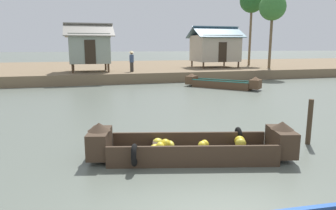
% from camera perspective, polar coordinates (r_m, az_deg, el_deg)
% --- Properties ---
extents(ground_plane, '(300.00, 300.00, 0.00)m').
position_cam_1_polar(ground_plane, '(13.76, -10.51, -1.04)').
color(ground_plane, '#596056').
extents(riverbank_strip, '(160.00, 20.00, 0.78)m').
position_cam_1_polar(riverbank_strip, '(32.85, -13.85, 6.36)').
color(riverbank_strip, '#756047').
rests_on(riverbank_strip, ground).
extents(banana_boat, '(5.16, 2.27, 0.95)m').
position_cam_1_polar(banana_boat, '(7.80, 4.24, -7.71)').
color(banana_boat, '#3D2D21').
rests_on(banana_boat, ground).
extents(fishing_skiff_distant, '(4.10, 4.46, 0.90)m').
position_cam_1_polar(fishing_skiff_distant, '(21.17, 9.90, 3.98)').
color(fishing_skiff_distant, brown).
rests_on(fishing_skiff_distant, ground).
extents(stilt_house_left, '(3.76, 3.49, 3.81)m').
position_cam_1_polar(stilt_house_left, '(25.61, -14.41, 10.30)').
color(stilt_house_left, '#4C3826').
rests_on(stilt_house_left, riverbank_strip).
extents(stilt_house_mid_left, '(4.66, 3.90, 3.88)m').
position_cam_1_polar(stilt_house_mid_left, '(30.47, 8.70, 10.49)').
color(stilt_house_mid_left, '#4C3826').
rests_on(stilt_house_mid_left, riverbank_strip).
extents(palm_tree_near, '(2.35, 2.35, 6.61)m').
position_cam_1_polar(palm_tree_near, '(30.04, 18.85, 16.73)').
color(palm_tree_near, brown).
rests_on(palm_tree_near, riverbank_strip).
extents(palm_tree_mid, '(2.49, 2.49, 7.92)m').
position_cam_1_polar(palm_tree_mid, '(34.74, 15.31, 18.08)').
color(palm_tree_mid, brown).
rests_on(palm_tree_mid, riverbank_strip).
extents(vendor_person, '(0.44, 0.44, 1.66)m').
position_cam_1_polar(vendor_person, '(24.80, -6.77, 8.28)').
color(vendor_person, '#332D28').
rests_on(vendor_person, riverbank_strip).
extents(mooring_post, '(0.14, 0.14, 1.32)m').
position_cam_1_polar(mooring_post, '(9.72, 24.79, -2.87)').
color(mooring_post, '#423323').
rests_on(mooring_post, ground).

